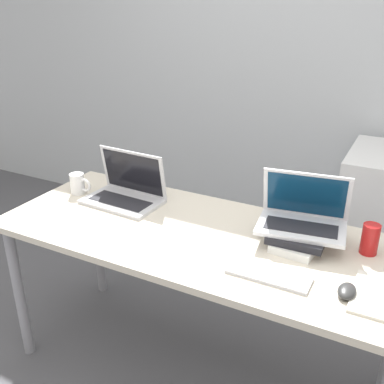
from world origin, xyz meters
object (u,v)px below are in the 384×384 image
(laptop_left, at_px, (126,192))
(book_stack, at_px, (299,237))
(laptop_on_books, at_px, (303,216))
(notepad, at_px, (383,297))
(wireless_keyboard, at_px, (269,275))
(mouse, at_px, (347,291))
(soda_can, at_px, (370,239))
(mug, at_px, (78,184))

(laptop_left, relative_size, book_stack, 1.43)
(book_stack, xyz_separation_m, laptop_on_books, (-0.00, 0.04, 0.07))
(laptop_on_books, height_order, notepad, laptop_on_books)
(laptop_on_books, relative_size, wireless_keyboard, 1.25)
(mouse, bearing_deg, laptop_left, 165.66)
(laptop_on_books, bearing_deg, wireless_keyboard, -95.54)
(wireless_keyboard, distance_m, soda_can, 0.44)
(laptop_on_books, distance_m, wireless_keyboard, 0.33)
(laptop_on_books, xyz_separation_m, soda_can, (0.26, 0.02, -0.05))
(laptop_left, bearing_deg, book_stack, -1.39)
(laptop_on_books, height_order, wireless_keyboard, laptop_on_books)
(mouse, height_order, mug, mug)
(wireless_keyboard, relative_size, soda_can, 2.44)
(mug, xyz_separation_m, soda_can, (1.37, 0.07, 0.01))
(mug, bearing_deg, mouse, -10.16)
(mouse, xyz_separation_m, mug, (-1.35, 0.24, 0.04))
(wireless_keyboard, xyz_separation_m, soda_can, (0.29, 0.33, 0.05))
(mouse, distance_m, soda_can, 0.32)
(book_stack, height_order, mouse, book_stack)
(wireless_keyboard, relative_size, mouse, 3.08)
(laptop_left, bearing_deg, notepad, -11.44)
(laptop_on_books, bearing_deg, book_stack, -86.65)
(laptop_on_books, height_order, soda_can, laptop_on_books)
(book_stack, height_order, mug, mug)
(laptop_left, relative_size, notepad, 1.48)
(laptop_on_books, relative_size, soda_can, 3.04)
(laptop_left, xyz_separation_m, laptop_on_books, (0.85, 0.02, 0.06))
(notepad, xyz_separation_m, soda_can, (-0.09, 0.28, 0.06))
(book_stack, distance_m, laptop_on_books, 0.08)
(laptop_on_books, distance_m, soda_can, 0.26)
(book_stack, height_order, laptop_on_books, laptop_on_books)
(mouse, bearing_deg, soda_can, 85.66)
(soda_can, bearing_deg, notepad, -72.78)
(soda_can, bearing_deg, mug, -177.00)
(laptop_on_books, distance_m, mug, 1.12)
(soda_can, bearing_deg, laptop_on_books, -175.40)
(mouse, relative_size, soda_can, 0.79)
(book_stack, bearing_deg, soda_can, 12.52)
(wireless_keyboard, relative_size, mug, 2.53)
(notepad, distance_m, soda_can, 0.30)
(laptop_left, xyz_separation_m, wireless_keyboard, (0.82, -0.29, -0.04))
(mouse, height_order, soda_can, soda_can)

